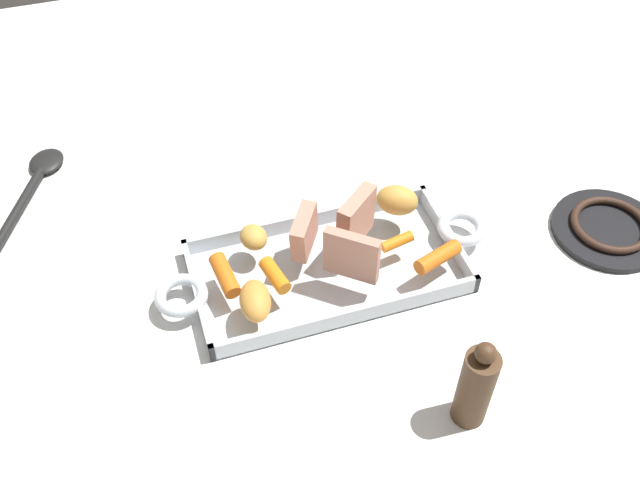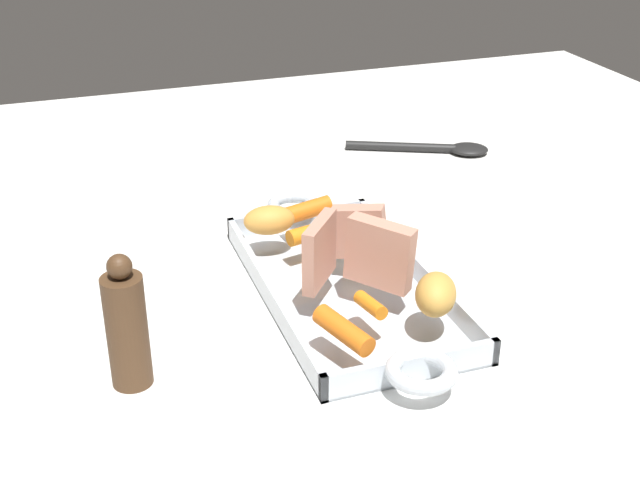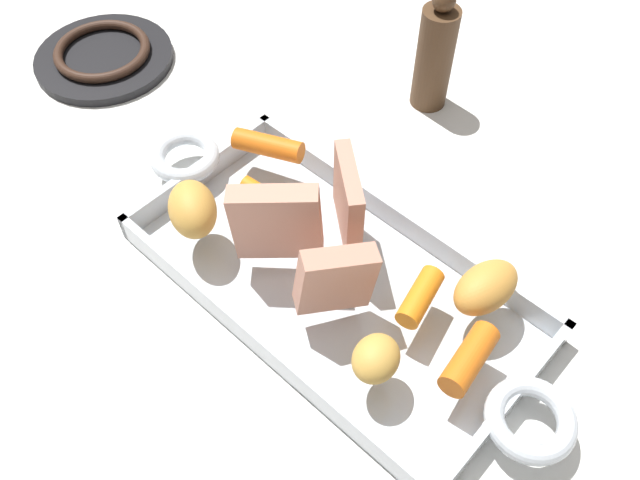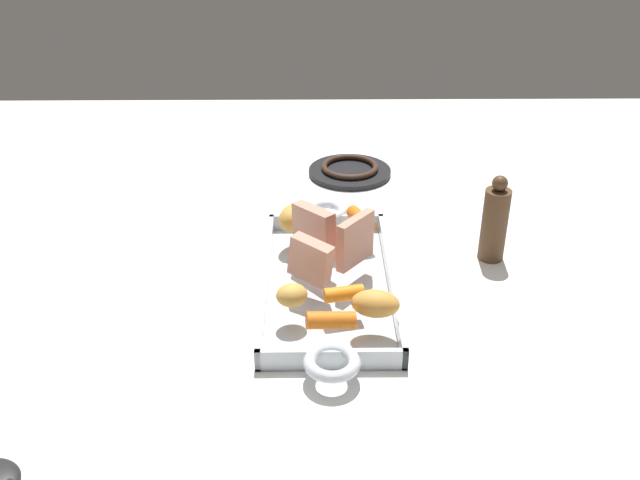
{
  "view_description": "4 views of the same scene",
  "coord_description": "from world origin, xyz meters",
  "views": [
    {
      "loc": [
        0.2,
        0.6,
        0.76
      ],
      "look_at": [
        0.01,
        -0.01,
        0.06
      ],
      "focal_mm": 39.91,
      "sensor_mm": 36.0,
      "label": 1
    },
    {
      "loc": [
        -0.79,
        0.31,
        0.5
      ],
      "look_at": [
        0.03,
        0.02,
        0.06
      ],
      "focal_mm": 47.6,
      "sensor_mm": 36.0,
      "label": 2
    },
    {
      "loc": [
        0.22,
        -0.25,
        0.51
      ],
      "look_at": [
        -0.02,
        0.0,
        0.05
      ],
      "focal_mm": 37.3,
      "sensor_mm": 36.0,
      "label": 3
    },
    {
      "loc": [
        0.87,
        -0.02,
        0.57
      ],
      "look_at": [
        -0.02,
        -0.01,
        0.07
      ],
      "focal_mm": 39.81,
      "sensor_mm": 36.0,
      "label": 4
    }
  ],
  "objects": [
    {
      "name": "roast_slice_outer",
      "position": [
        -0.05,
        -0.02,
        0.07
      ],
      "size": [
        0.07,
        0.07,
        0.08
      ],
      "primitive_type": "cube",
      "rotation": [
        -0.06,
        0.0,
        2.29
      ],
      "color": "tan",
      "rests_on": "roasting_dish"
    },
    {
      "name": "roast_slice_thin",
      "position": [
        0.02,
        -0.03,
        0.07
      ],
      "size": [
        0.06,
        0.07,
        0.07
      ],
      "primitive_type": "cube",
      "rotation": [
        0.13,
        0.0,
        2.56
      ],
      "color": "tan",
      "rests_on": "roasting_dish"
    },
    {
      "name": "serving_spoon",
      "position": [
        0.38,
        -0.31,
        0.01
      ],
      "size": [
        0.13,
        0.23,
        0.02
      ],
      "rotation": [
        0.0,
        0.0,
        4.28
      ],
      "color": "black",
      "rests_on": "ground_plane"
    },
    {
      "name": "pepper_mill",
      "position": [
        -0.09,
        0.26,
        0.06
      ],
      "size": [
        0.04,
        0.04,
        0.14
      ],
      "color": "#4C331E",
      "rests_on": "ground_plane"
    },
    {
      "name": "baby_carrot_southwest",
      "position": [
        -0.14,
        0.06,
        0.05
      ],
      "size": [
        0.08,
        0.05,
        0.03
      ],
      "primitive_type": "cylinder",
      "rotation": [
        1.49,
        0.0,
        1.93
      ],
      "color": "orange",
      "rests_on": "roasting_dish"
    },
    {
      "name": "roast_slice_thick",
      "position": [
        -0.02,
        0.04,
        0.07
      ],
      "size": [
        0.07,
        0.06,
        0.07
      ],
      "primitive_type": "cube",
      "rotation": [
        -0.0,
        0.0,
        0.89
      ],
      "color": "tan",
      "rests_on": "roasting_dish"
    },
    {
      "name": "baby_carrot_center_right",
      "position": [
        -0.1,
        0.01,
        0.04
      ],
      "size": [
        0.05,
        0.02,
        0.02
      ],
      "primitive_type": "cylinder",
      "rotation": [
        1.49,
        0.0,
        4.86
      ],
      "color": "orange",
      "rests_on": "roasting_dish"
    },
    {
      "name": "potato_whole",
      "position": [
        -0.12,
        -0.05,
        0.06
      ],
      "size": [
        0.07,
        0.07,
        0.04
      ],
      "primitive_type": "ellipsoid",
      "rotation": [
        0.0,
        0.0,
        5.74
      ],
      "color": "gold",
      "rests_on": "roasting_dish"
    },
    {
      "name": "baby_carrot_southeast",
      "position": [
        0.14,
        0.0,
        0.05
      ],
      "size": [
        0.03,
        0.07,
        0.03
      ],
      "primitive_type": "cylinder",
      "rotation": [
        1.66,
        0.0,
        3.28
      ],
      "color": "orange",
      "rests_on": "roasting_dish"
    },
    {
      "name": "potato_halved",
      "position": [
        0.09,
        -0.05,
        0.05
      ],
      "size": [
        0.04,
        0.05,
        0.03
      ],
      "primitive_type": "ellipsoid",
      "rotation": [
        0.0,
        0.0,
        4.93
      ],
      "color": "gold",
      "rests_on": "roasting_dish"
    },
    {
      "name": "baby_carrot_center_left",
      "position": [
        0.08,
        0.02,
        0.05
      ],
      "size": [
        0.03,
        0.06,
        0.02
      ],
      "primitive_type": "cylinder",
      "rotation": [
        1.57,
        0.0,
        0.23
      ],
      "color": "orange",
      "rests_on": "roasting_dish"
    },
    {
      "name": "potato_corner",
      "position": [
        0.11,
        0.06,
        0.05
      ],
      "size": [
        0.05,
        0.07,
        0.04
      ],
      "primitive_type": "ellipsoid",
      "rotation": [
        0.0,
        0.0,
        1.43
      ],
      "color": "gold",
      "rests_on": "roasting_dish"
    },
    {
      "name": "roasting_dish",
      "position": [
        0.0,
        0.0,
        0.01
      ],
      "size": [
        0.47,
        0.19,
        0.04
      ],
      "color": "silver",
      "rests_on": "ground_plane"
    },
    {
      "name": "ground_plane",
      "position": [
        0.0,
        0.0,
        0.0
      ],
      "size": [
        1.77,
        1.77,
        0.0
      ],
      "primitive_type": "plane",
      "color": "white"
    }
  ]
}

